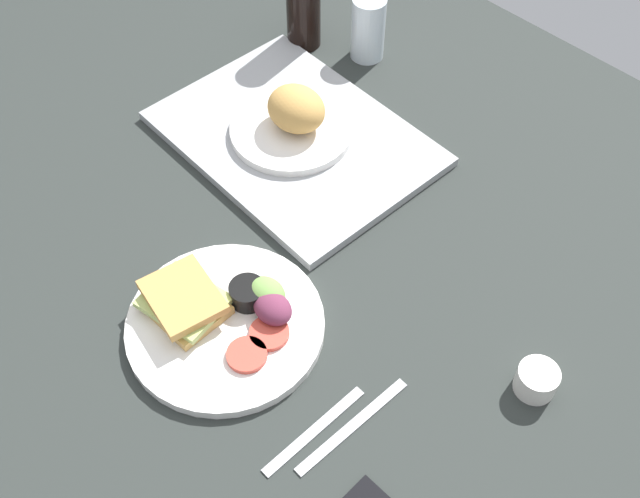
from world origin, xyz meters
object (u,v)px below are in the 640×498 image
(espresso_cup, at_px, (536,380))
(knife, at_px, (352,426))
(drinking_glass, at_px, (368,28))
(fork, at_px, (314,430))
(serving_tray, at_px, (295,138))
(bread_plate_near, at_px, (294,119))
(plate_with_salad, at_px, (224,317))
(soda_bottle, at_px, (303,1))

(espresso_cup, height_order, knife, espresso_cup)
(drinking_glass, relative_size, fork, 0.72)
(serving_tray, xyz_separation_m, knife, (0.44, -0.31, -0.01))
(knife, bearing_deg, drinking_glass, 44.24)
(fork, xyz_separation_m, knife, (0.03, 0.04, 0.00))
(bread_plate_near, bearing_deg, plate_with_salad, -58.06)
(plate_with_salad, height_order, drinking_glass, drinking_glass)
(plate_with_salad, bearing_deg, espresso_cup, 32.01)
(serving_tray, height_order, knife, serving_tray)
(plate_with_salad, bearing_deg, serving_tray, 121.61)
(knife, bearing_deg, espresso_cup, -29.25)
(drinking_glass, height_order, soda_bottle, soda_bottle)
(bread_plate_near, xyz_separation_m, espresso_cup, (0.57, -0.10, -0.02))
(serving_tray, height_order, espresso_cup, espresso_cup)
(plate_with_salad, distance_m, knife, 0.24)
(serving_tray, bearing_deg, drinking_glass, 106.18)
(serving_tray, xyz_separation_m, espresso_cup, (0.57, -0.10, 0.01))
(fork, relative_size, knife, 0.89)
(fork, bearing_deg, knife, -35.88)
(bread_plate_near, bearing_deg, espresso_cup, -9.93)
(knife, bearing_deg, fork, 145.35)
(bread_plate_near, relative_size, knife, 1.10)
(soda_bottle, relative_size, fork, 1.10)
(drinking_glass, xyz_separation_m, espresso_cup, (0.64, -0.35, -0.04))
(drinking_glass, distance_m, fork, 0.78)
(espresso_cup, distance_m, knife, 0.25)
(bread_plate_near, height_order, espresso_cup, bread_plate_near)
(serving_tray, relative_size, fork, 2.65)
(drinking_glass, distance_m, espresso_cup, 0.73)
(serving_tray, bearing_deg, espresso_cup, -9.52)
(plate_with_salad, bearing_deg, fork, -6.67)
(serving_tray, distance_m, bread_plate_near, 0.04)
(plate_with_salad, bearing_deg, bread_plate_near, 121.94)
(espresso_cup, bearing_deg, serving_tray, 170.48)
(bread_plate_near, relative_size, espresso_cup, 3.74)
(drinking_glass, distance_m, soda_bottle, 0.13)
(bread_plate_near, height_order, knife, bread_plate_near)
(bread_plate_near, relative_size, soda_bottle, 1.12)
(soda_bottle, distance_m, fork, 0.81)
(plate_with_salad, bearing_deg, knife, 3.83)
(drinking_glass, relative_size, knife, 0.64)
(serving_tray, bearing_deg, soda_bottle, 132.86)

